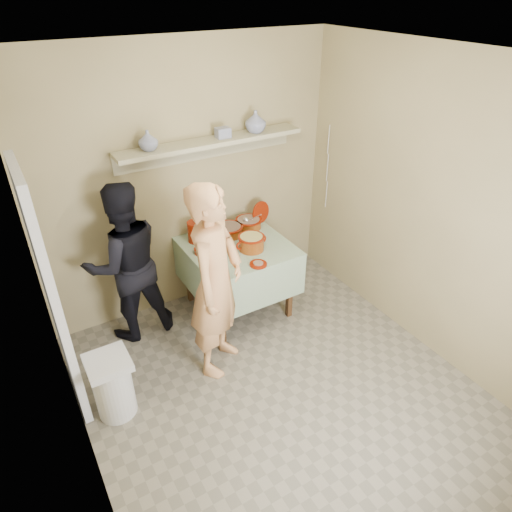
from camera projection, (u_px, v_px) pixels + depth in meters
ground at (287, 399)px, 3.78m from camera, size 3.50×3.50×0.00m
tile_panel at (52, 297)px, 3.32m from camera, size 0.06×0.70×2.00m
plate_stack_a at (196, 232)px, 4.44m from camera, size 0.16×0.16×0.21m
plate_stack_b at (214, 228)px, 4.53m from camera, size 0.16×0.16×0.19m
bowl_stack at (215, 248)px, 4.23m from camera, size 0.15×0.15×0.15m
empty_bowl at (203, 250)px, 4.29m from camera, size 0.17×0.17×0.05m
propped_lid at (261, 212)px, 4.77m from camera, size 0.24×0.11×0.23m
vase_right at (256, 122)px, 4.29m from camera, size 0.24×0.24×0.21m
vase_left at (148, 140)px, 3.85m from camera, size 0.21×0.21×0.17m
ceramic_box at (223, 133)px, 4.17m from camera, size 0.13×0.10×0.09m
person_cook at (216, 282)px, 3.70m from camera, size 0.75×0.73×1.74m
person_helper at (125, 263)px, 4.12m from camera, size 0.77×0.60×1.55m
room_shell at (295, 228)px, 2.94m from camera, size 3.04×3.54×2.62m
serving_table at (237, 256)px, 4.49m from camera, size 0.97×0.97×0.76m
cazuela_meat_a at (228, 230)px, 4.57m from camera, size 0.30×0.30×0.10m
cazuela_meat_b at (249, 223)px, 4.71m from camera, size 0.28×0.28×0.10m
ladle at (247, 220)px, 4.64m from camera, size 0.08×0.26×0.19m
cazuela_rice at (251, 242)px, 4.32m from camera, size 0.33×0.25×0.14m
front_plate at (258, 264)px, 4.12m from camera, size 0.16×0.16×0.03m
wall_shelf at (211, 144)px, 4.20m from camera, size 1.80×0.25×0.21m
trash_bin at (113, 386)px, 3.53m from camera, size 0.32×0.32×0.56m
electrical_cord at (327, 168)px, 4.85m from camera, size 0.01×0.05×0.90m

